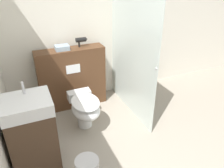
% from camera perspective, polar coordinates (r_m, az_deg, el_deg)
% --- Properties ---
extents(wall_back, '(8.00, 0.06, 2.50)m').
position_cam_1_polar(wall_back, '(3.74, -5.55, 14.54)').
color(wall_back, silver).
rests_on(wall_back, ground_plane).
extents(partition_panel, '(1.08, 0.28, 1.01)m').
position_cam_1_polar(partition_panel, '(3.66, -10.36, 1.51)').
color(partition_panel, '#51331E').
rests_on(partition_panel, ground_plane).
extents(shower_glass, '(0.04, 1.40, 2.09)m').
position_cam_1_polar(shower_glass, '(3.29, 5.13, 9.03)').
color(shower_glass, silver).
rests_on(shower_glass, ground_plane).
extents(toilet, '(0.39, 0.68, 0.49)m').
position_cam_1_polar(toilet, '(3.17, -7.13, -6.30)').
color(toilet, white).
rests_on(toilet, ground_plane).
extents(sink_vanity, '(0.50, 0.45, 1.08)m').
position_cam_1_polar(sink_vanity, '(2.64, -19.93, -12.40)').
color(sink_vanity, '#473323').
rests_on(sink_vanity, ground_plane).
extents(hair_drier, '(0.19, 0.07, 0.15)m').
position_cam_1_polar(hair_drier, '(3.51, -8.02, 11.32)').
color(hair_drier, black).
rests_on(hair_drier, partition_panel).
extents(folded_towel, '(0.21, 0.17, 0.07)m').
position_cam_1_polar(folded_towel, '(3.44, -12.91, 9.24)').
color(folded_towel, '#8C9EAD').
rests_on(folded_towel, partition_panel).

